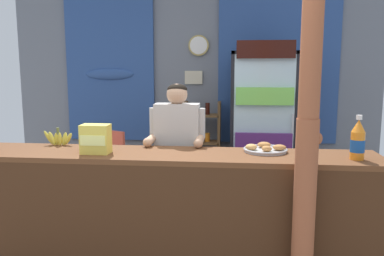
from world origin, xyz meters
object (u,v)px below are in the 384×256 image
Objects in this scene: bottle_shelf_rack at (202,145)px; shopkeeper at (177,144)px; soda_bottle_orange_soda at (358,141)px; pastry_tray at (265,149)px; plastic_lawn_chair at (105,161)px; snack_box_instant_noodle at (96,139)px; banana_bunch at (58,139)px; drink_fridge at (262,115)px; stall_counter at (170,202)px; timber_post at (308,127)px.

shopkeeper is at bearing -94.21° from bottle_shelf_rack.
soda_bottle_orange_soda is 0.94× the size of pastry_tray.
pastry_tray reaches higher than plastic_lawn_chair.
plastic_lawn_chair is at bearing 135.82° from shopkeeper.
shopkeeper reaches higher than plastic_lawn_chair.
banana_bunch is at bearing 146.90° from snack_box_instant_noodle.
drink_fridge is 0.91m from bottle_shelf_rack.
stall_counter is 1.26× the size of timber_post.
shopkeeper is at bearing -123.86° from drink_fridge.
pastry_tray is 1.27× the size of banana_bunch.
stall_counter is 2.15m from bottle_shelf_rack.
pastry_tray is (-0.64, 0.21, -0.12)m from soda_bottle_orange_soda.
stall_counter is 0.76m from snack_box_instant_noodle.
stall_counter is at bearing -114.02° from drink_fridge.
snack_box_instant_noodle is 0.83× the size of banana_bunch.
banana_bunch reaches higher than plastic_lawn_chair.
drink_fridge is 1.93m from soda_bottle_orange_soda.
soda_bottle_orange_soda is (1.41, -0.56, 0.16)m from shopkeeper.
shopkeeper is at bearing 138.52° from timber_post.
drink_fridge is 2.01m from plastic_lawn_chair.
soda_bottle_orange_soda is 1.43× the size of snack_box_instant_noodle.
soda_bottle_orange_soda is at bearing 1.32° from stall_counter.
timber_post is at bearing -41.48° from shopkeeper.
drink_fridge is 5.87× the size of soda_bottle_orange_soda.
snack_box_instant_noodle is at bearing -127.80° from drink_fridge.
snack_box_instant_noodle is (0.48, -1.57, 0.57)m from plastic_lawn_chair.
timber_post is 2.65m from bottle_shelf_rack.
bottle_shelf_rack is at bearing 121.51° from soda_bottle_orange_soda.
timber_post is 2.17m from drink_fridge.
banana_bunch is at bearing -140.34° from drink_fridge.
drink_fridge reaches higher than shopkeeper.
bottle_shelf_rack is 2.17m from banana_bunch.
banana_bunch is (-0.44, 0.29, -0.06)m from snack_box_instant_noodle.
drink_fridge is 1.30× the size of shopkeeper.
banana_bunch is (-2.00, 0.61, -0.22)m from timber_post.
timber_post is 0.54m from soda_bottle_orange_soda.
snack_box_instant_noodle is at bearing -73.06° from plastic_lawn_chair.
plastic_lawn_chair is (-1.07, 1.61, -0.09)m from stall_counter.
timber_post is 2.98× the size of plastic_lawn_chair.
shopkeeper is at bearing -44.18° from plastic_lawn_chair.
stall_counter is at bearing 163.84° from timber_post.
snack_box_instant_noodle is (-1.56, 0.32, -0.17)m from timber_post.
timber_post is 2.10m from banana_bunch.
stall_counter is 9.26× the size of pastry_tray.
stall_counter is 14.17× the size of snack_box_instant_noodle.
snack_box_instant_noodle is (-0.68, -2.11, 0.44)m from bottle_shelf_rack.
timber_post reaches higher than snack_box_instant_noodle.
timber_post is at bearing -16.94° from banana_bunch.
bottle_shelf_rack is 5.21× the size of snack_box_instant_noodle.
drink_fridge is 1.65m from pastry_tray.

